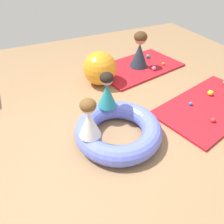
{
  "coord_description": "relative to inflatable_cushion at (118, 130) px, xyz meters",
  "views": [
    {
      "loc": [
        -1.08,
        -2.04,
        2.2
      ],
      "look_at": [
        -0.05,
        0.12,
        0.31
      ],
      "focal_mm": 35.2,
      "sensor_mm": 36.0,
      "label": 1
    }
  ],
  "objects": [
    {
      "name": "child_in_white",
      "position": [
        -0.42,
        -0.05,
        0.4
      ],
      "size": [
        0.37,
        0.37,
        0.54
      ],
      "rotation": [
        0.0,
        0.0,
        5.22
      ],
      "color": "white",
      "rests_on": "inflatable_cushion"
    },
    {
      "name": "exercise_ball_large",
      "position": [
        0.36,
        1.48,
        0.18
      ],
      "size": [
        0.63,
        0.63,
        0.63
      ],
      "primitive_type": "sphere",
      "color": "orange",
      "rests_on": "ground"
    },
    {
      "name": "gym_mat_near_right",
      "position": [
        1.35,
        1.72,
        -0.12
      ],
      "size": [
        1.98,
        1.4,
        0.04
      ],
      "primitive_type": "cube",
      "rotation": [
        0.0,
        0.0,
        0.19
      ],
      "color": "#B21923",
      "rests_on": "ground"
    },
    {
      "name": "adult_seated",
      "position": [
        1.35,
        1.72,
        0.27
      ],
      "size": [
        0.53,
        0.53,
        0.74
      ],
      "rotation": [
        0.0,
        0.0,
        4.1
      ],
      "color": "#232D3D",
      "rests_on": "gym_mat_near_right"
    },
    {
      "name": "inflatable_cushion",
      "position": [
        0.0,
        0.0,
        0.0
      ],
      "size": [
        1.2,
        1.2,
        0.27
      ],
      "primitive_type": "torus",
      "color": "#6070E5",
      "rests_on": "ground"
    },
    {
      "name": "ground_plane",
      "position": [
        0.05,
        0.08,
        -0.14
      ],
      "size": [
        8.0,
        8.0,
        0.0
      ],
      "primitive_type": "plane",
      "color": "#93704C"
    },
    {
      "name": "play_ball_orange",
      "position": [
        1.87,
        1.54,
        -0.06
      ],
      "size": [
        0.06,
        0.06,
        0.06
      ],
      "primitive_type": "sphere",
      "color": "orange",
      "rests_on": "gym_mat_near_right"
    },
    {
      "name": "child_in_teal",
      "position": [
        0.03,
        0.42,
        0.4
      ],
      "size": [
        0.28,
        0.28,
        0.54
      ],
      "rotation": [
        0.0,
        0.0,
        1.58
      ],
      "color": "teal",
      "rests_on": "inflatable_cushion"
    },
    {
      "name": "gym_mat_front",
      "position": [
        1.71,
        -0.02,
        -0.12
      ],
      "size": [
        2.08,
        1.45,
        0.04
      ],
      "primitive_type": "cube",
      "rotation": [
        0.0,
        0.0,
        0.24
      ],
      "color": "#B21923",
      "rests_on": "ground"
    },
    {
      "name": "play_ball_teal_second",
      "position": [
        1.77,
        1.99,
        -0.05
      ],
      "size": [
        0.08,
        0.08,
        0.08
      ],
      "primitive_type": "sphere",
      "color": "teal",
      "rests_on": "gym_mat_near_right"
    },
    {
      "name": "play_ball_yellow",
      "position": [
        1.91,
        0.21,
        -0.05
      ],
      "size": [
        0.1,
        0.1,
        0.1
      ],
      "primitive_type": "sphere",
      "color": "yellow",
      "rests_on": "gym_mat_front"
    },
    {
      "name": "play_ball_blue",
      "position": [
        1.4,
        0.12,
        -0.07
      ],
      "size": [
        0.06,
        0.06,
        0.06
      ],
      "primitive_type": "sphere",
      "color": "blue",
      "rests_on": "gym_mat_front"
    },
    {
      "name": "play_ball_pink",
      "position": [
        1.55,
        1.42,
        -0.05
      ],
      "size": [
        0.1,
        0.1,
        0.1
      ],
      "primitive_type": "sphere",
      "color": "pink",
      "rests_on": "gym_mat_near_right"
    },
    {
      "name": "play_ball_red",
      "position": [
        1.41,
        -0.35,
        -0.06
      ],
      "size": [
        0.07,
        0.07,
        0.07
      ],
      "primitive_type": "sphere",
      "color": "red",
      "rests_on": "gym_mat_front"
    }
  ]
}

